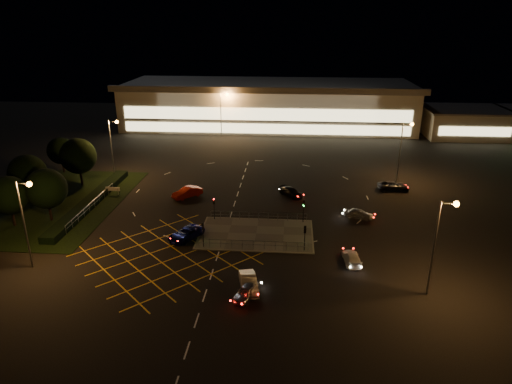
# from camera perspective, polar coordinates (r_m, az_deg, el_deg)

# --- Properties ---
(ground) EXTENTS (180.00, 180.00, 0.00)m
(ground) POSITION_cam_1_polar(r_m,az_deg,el_deg) (60.11, -1.74, -4.41)
(ground) COLOR black
(ground) RESTS_ON ground
(pedestrian_island) EXTENTS (14.00, 9.00, 0.12)m
(pedestrian_island) POSITION_cam_1_polar(r_m,az_deg,el_deg) (58.12, 0.01, -5.27)
(pedestrian_island) COLOR #4C4944
(pedestrian_island) RESTS_ON ground
(grass_verge) EXTENTS (18.00, 30.00, 0.08)m
(grass_verge) POSITION_cam_1_polar(r_m,az_deg,el_deg) (73.63, -23.42, -1.29)
(grass_verge) COLOR black
(grass_verge) RESTS_ON ground
(hedge) EXTENTS (2.00, 26.00, 1.00)m
(hedge) POSITION_cam_1_polar(r_m,az_deg,el_deg) (71.29, -19.91, -1.10)
(hedge) COLOR black
(hedge) RESTS_ON ground
(supermarket) EXTENTS (72.00, 26.50, 10.50)m
(supermarket) POSITION_cam_1_polar(r_m,az_deg,el_deg) (117.88, 1.53, 10.95)
(supermarket) COLOR beige
(supermarket) RESTS_ON ground
(retail_unit_a) EXTENTS (18.80, 14.80, 6.35)m
(retail_unit_a) POSITION_cam_1_polar(r_m,az_deg,el_deg) (117.27, 24.59, 7.98)
(retail_unit_a) COLOR beige
(retail_unit_a) RESTS_ON ground
(streetlight_sw) EXTENTS (1.78, 0.56, 10.03)m
(streetlight_sw) POSITION_cam_1_polar(r_m,az_deg,el_deg) (53.82, -26.83, -2.29)
(streetlight_sw) COLOR slate
(streetlight_sw) RESTS_ON ground
(streetlight_se) EXTENTS (1.78, 0.56, 10.03)m
(streetlight_se) POSITION_cam_1_polar(r_m,az_deg,el_deg) (46.59, 22.07, -4.99)
(streetlight_se) COLOR slate
(streetlight_se) RESTS_ON ground
(streetlight_nw) EXTENTS (1.78, 0.56, 10.03)m
(streetlight_nw) POSITION_cam_1_polar(r_m,az_deg,el_deg) (80.19, -17.43, 6.14)
(streetlight_nw) COLOR slate
(streetlight_nw) RESTS_ON ground
(streetlight_ne) EXTENTS (1.78, 0.56, 10.03)m
(streetlight_ne) POSITION_cam_1_polar(r_m,az_deg,el_deg) (78.59, 17.97, 5.79)
(streetlight_ne) COLOR slate
(streetlight_ne) RESTS_ON ground
(streetlight_far_left) EXTENTS (1.78, 0.56, 10.03)m
(streetlight_far_left) POSITION_cam_1_polar(r_m,az_deg,el_deg) (104.95, -4.19, 10.35)
(streetlight_far_left) COLOR slate
(streetlight_far_left) RESTS_ON ground
(streetlight_far_right) EXTENTS (1.78, 0.56, 10.03)m
(streetlight_far_right) POSITION_cam_1_polar(r_m,az_deg,el_deg) (108.50, 17.69, 9.78)
(streetlight_far_right) COLOR slate
(streetlight_far_right) RESTS_ON ground
(signal_sw) EXTENTS (0.28, 0.30, 3.15)m
(signal_sw) POSITION_cam_1_polar(r_m,az_deg,el_deg) (54.32, -6.67, -4.68)
(signal_sw) COLOR black
(signal_sw) RESTS_ON pedestrian_island
(signal_se) EXTENTS (0.28, 0.30, 3.15)m
(signal_se) POSITION_cam_1_polar(r_m,az_deg,el_deg) (53.40, 6.13, -5.12)
(signal_se) COLOR black
(signal_se) RESTS_ON pedestrian_island
(signal_nw) EXTENTS (0.28, 0.30, 3.15)m
(signal_nw) POSITION_cam_1_polar(r_m,az_deg,el_deg) (61.49, -5.27, -1.48)
(signal_nw) COLOR black
(signal_nw) RESTS_ON pedestrian_island
(signal_ne) EXTENTS (0.28, 0.30, 3.15)m
(signal_ne) POSITION_cam_1_polar(r_m,az_deg,el_deg) (60.68, 5.97, -1.82)
(signal_ne) COLOR black
(signal_ne) RESTS_ON pedestrian_island
(tree_a) EXTENTS (5.04, 5.04, 6.86)m
(tree_a) POSITION_cam_1_polar(r_m,az_deg,el_deg) (66.82, -28.50, -0.37)
(tree_a) COLOR black
(tree_a) RESTS_ON ground
(tree_b) EXTENTS (5.40, 5.40, 7.35)m
(tree_b) POSITION_cam_1_polar(r_m,az_deg,el_deg) (74.13, -26.66, 2.13)
(tree_b) COLOR black
(tree_b) RESTS_ON ground
(tree_c) EXTENTS (5.76, 5.76, 7.84)m
(tree_c) POSITION_cam_1_polar(r_m,az_deg,el_deg) (78.85, -21.34, 4.20)
(tree_c) COLOR black
(tree_c) RESTS_ON ground
(tree_d) EXTENTS (4.68, 4.68, 6.37)m
(tree_d) POSITION_cam_1_polar(r_m,az_deg,el_deg) (86.92, -23.20, 4.76)
(tree_d) COLOR black
(tree_d) RESTS_ON ground
(tree_e) EXTENTS (5.40, 5.40, 7.35)m
(tree_e) POSITION_cam_1_polar(r_m,az_deg,el_deg) (66.26, -24.75, 0.39)
(tree_e) COLOR black
(tree_e) RESTS_ON ground
(car_near_silver) EXTENTS (2.89, 4.13, 1.31)m
(car_near_silver) POSITION_cam_1_polar(r_m,az_deg,el_deg) (45.68, -1.19, -12.34)
(car_near_silver) COLOR silver
(car_near_silver) RESTS_ON ground
(car_queue_white) EXTENTS (2.53, 4.66, 1.46)m
(car_queue_white) POSITION_cam_1_polar(r_m,az_deg,el_deg) (46.85, -0.92, -11.30)
(car_queue_white) COLOR silver
(car_queue_white) RESTS_ON ground
(car_left_blue) EXTENTS (4.48, 5.50, 1.39)m
(car_left_blue) POSITION_cam_1_polar(r_m,az_deg,el_deg) (57.44, -8.74, -5.16)
(car_left_blue) COLOR #0A0C41
(car_left_blue) RESTS_ON ground
(car_far_dkgrey) EXTENTS (4.32, 4.44, 1.28)m
(car_far_dkgrey) POSITION_cam_1_polar(r_m,az_deg,el_deg) (70.36, 4.43, -0.02)
(car_far_dkgrey) COLOR black
(car_far_dkgrey) RESTS_ON ground
(car_right_silver) EXTENTS (4.16, 2.62, 1.32)m
(car_right_silver) POSITION_cam_1_polar(r_m,az_deg,el_deg) (63.98, 12.73, -2.67)
(car_right_silver) COLOR #B2B4BA
(car_right_silver) RESTS_ON ground
(car_circ_red) EXTENTS (4.52, 4.50, 1.56)m
(car_circ_red) POSITION_cam_1_polar(r_m,az_deg,el_deg) (70.44, -8.59, -0.05)
(car_circ_red) COLOR #99180B
(car_circ_red) RESTS_ON ground
(car_east_grey) EXTENTS (4.98, 2.43, 1.36)m
(car_east_grey) POSITION_cam_1_polar(r_m,az_deg,el_deg) (75.84, 16.81, 0.72)
(car_east_grey) COLOR black
(car_east_grey) RESTS_ON ground
(car_approach_white) EXTENTS (2.05, 4.33, 1.22)m
(car_approach_white) POSITION_cam_1_polar(r_m,az_deg,el_deg) (52.61, 11.89, -8.06)
(car_approach_white) COLOR #B9B9B9
(car_approach_white) RESTS_ON ground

